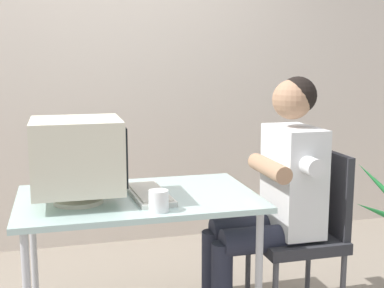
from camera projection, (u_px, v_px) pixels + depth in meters
name	position (u px, v px, depth m)	size (l,w,h in m)	color
wall_back	(147.00, 45.00, 3.83)	(8.00, 0.10, 3.00)	beige
desk	(138.00, 208.00, 2.56)	(1.18, 0.74, 0.73)	#B7B7BC
crt_monitor	(78.00, 156.00, 2.39)	(0.42, 0.39, 0.40)	beige
keyboard	(149.00, 194.00, 2.52)	(0.20, 0.44, 0.03)	silver
office_chair	(307.00, 225.00, 2.79)	(0.44, 0.44, 0.91)	#4C4C51
person_seated	(275.00, 190.00, 2.70)	(0.71, 0.58, 1.31)	silver
desk_mug	(158.00, 201.00, 2.28)	(0.09, 0.10, 0.10)	white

